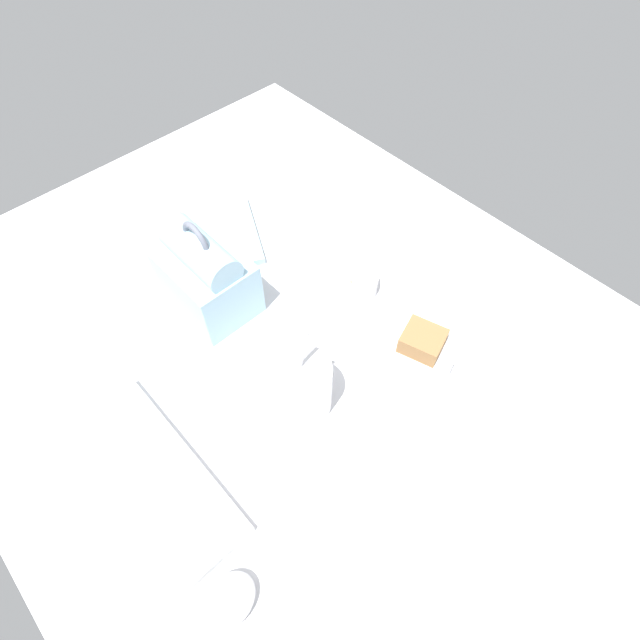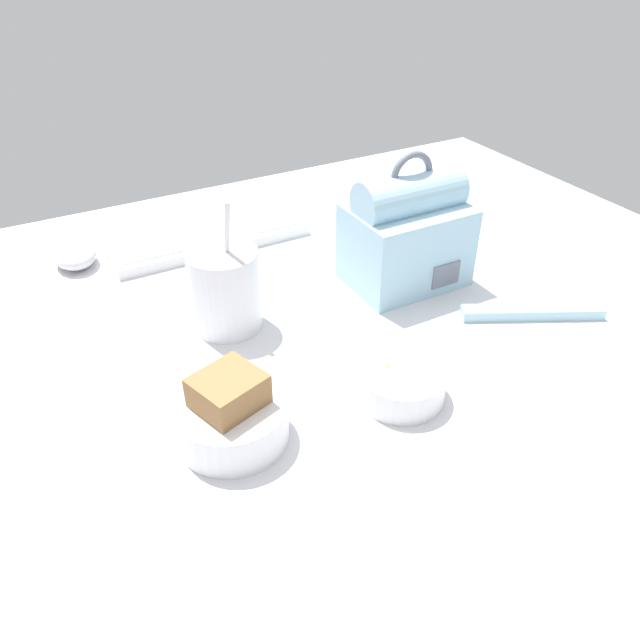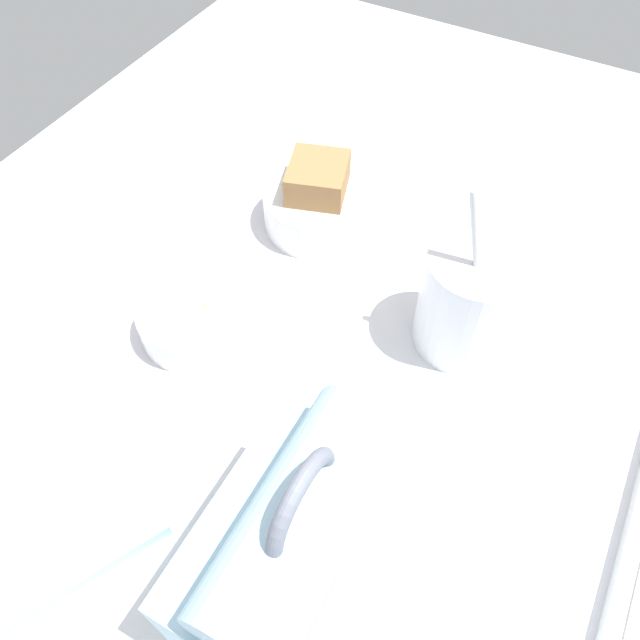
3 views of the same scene
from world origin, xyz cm
name	(u,v)px [view 2 (image 2 of 3)]	position (x,y,z in cm)	size (l,w,h in cm)	color
desk_surface	(324,333)	(0.00, 0.00, 1.00)	(140.00, 110.00, 2.00)	silver
keyboard	(205,234)	(-5.09, 33.53, 3.02)	(33.68, 14.79, 2.10)	silver
lunch_bag	(407,234)	(17.07, 5.29, 10.00)	(17.18, 12.90, 20.67)	#9EC6DB
soup_cup	(225,288)	(-11.40, 7.04, 7.99)	(9.58, 9.58, 19.19)	silver
bento_bowl_sandwich	(231,415)	(-19.13, -13.63, 5.15)	(12.55, 12.55, 8.46)	silver
bento_bowl_snacks	(401,383)	(1.02, -16.96, 4.08)	(10.49, 10.49, 4.71)	silver
computer_mouse	(74,254)	(-26.73, 34.83, 3.89)	(6.59, 8.78, 3.78)	silver
chopstick_case	(533,312)	(27.28, -12.07, 2.80)	(19.07, 11.35, 1.60)	#99C6D6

